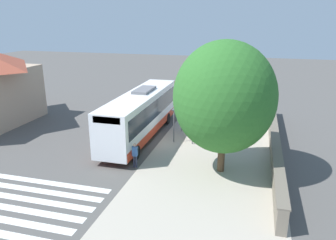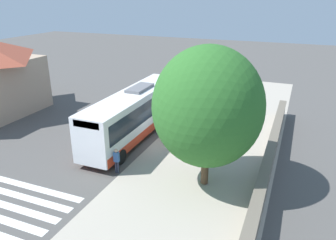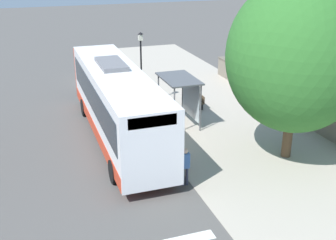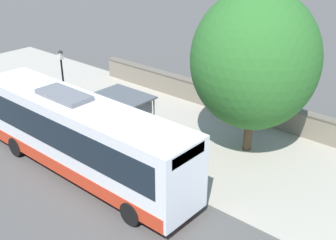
{
  "view_description": "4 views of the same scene",
  "coord_description": "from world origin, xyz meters",
  "px_view_note": "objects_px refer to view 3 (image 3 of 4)",
  "views": [
    {
      "loc": [
        -6.93,
        23.24,
        9.37
      ],
      "look_at": [
        -1.34,
        2.68,
        2.67
      ],
      "focal_mm": 35.0,
      "sensor_mm": 36.0,
      "label": 1
    },
    {
      "loc": [
        -9.59,
        20.53,
        10.62
      ],
      "look_at": [
        -1.29,
        0.26,
        2.12
      ],
      "focal_mm": 35.0,
      "sensor_mm": 36.0,
      "label": 2
    },
    {
      "loc": [
        5.85,
        19.1,
        8.97
      ],
      "look_at": [
        0.12,
        2.44,
        1.92
      ],
      "focal_mm": 45.0,
      "sensor_mm": 36.0,
      "label": 3
    },
    {
      "loc": [
        12.04,
        13.51,
        10.73
      ],
      "look_at": [
        -1.37,
        1.93,
        2.39
      ],
      "focal_mm": 45.0,
      "sensor_mm": 36.0,
      "label": 4
    }
  ],
  "objects_px": {
    "bus": "(117,102)",
    "pedestrian": "(185,164)",
    "parked_car_behind_bus": "(95,69)",
    "bench": "(197,99)",
    "street_lamp_near": "(141,63)",
    "shade_tree": "(297,56)",
    "bus_shelter": "(182,86)"
  },
  "relations": [
    {
      "from": "parked_car_behind_bus",
      "to": "shade_tree",
      "type": "bearing_deg",
      "value": 112.11
    },
    {
      "from": "pedestrian",
      "to": "bench",
      "type": "bearing_deg",
      "value": -115.53
    },
    {
      "from": "bus_shelter",
      "to": "bench",
      "type": "xyz_separation_m",
      "value": [
        -1.91,
        -2.31,
        -1.73
      ]
    },
    {
      "from": "bench",
      "to": "street_lamp_near",
      "type": "relative_size",
      "value": 0.39
    },
    {
      "from": "pedestrian",
      "to": "bench",
      "type": "height_order",
      "value": "pedestrian"
    },
    {
      "from": "bench",
      "to": "shade_tree",
      "type": "relative_size",
      "value": 0.22
    },
    {
      "from": "street_lamp_near",
      "to": "bus_shelter",
      "type": "bearing_deg",
      "value": 107.77
    },
    {
      "from": "shade_tree",
      "to": "parked_car_behind_bus",
      "type": "relative_size",
      "value": 1.9
    },
    {
      "from": "bus",
      "to": "shade_tree",
      "type": "xyz_separation_m",
      "value": [
        -7.0,
        4.64,
        2.84
      ]
    },
    {
      "from": "bus_shelter",
      "to": "shade_tree",
      "type": "height_order",
      "value": "shade_tree"
    },
    {
      "from": "bus_shelter",
      "to": "pedestrian",
      "type": "relative_size",
      "value": 1.78
    },
    {
      "from": "bus",
      "to": "bench",
      "type": "distance_m",
      "value": 6.65
    },
    {
      "from": "bus_shelter",
      "to": "parked_car_behind_bus",
      "type": "relative_size",
      "value": 0.69
    },
    {
      "from": "bench",
      "to": "street_lamp_near",
      "type": "xyz_separation_m",
      "value": [
        3.12,
        -1.49,
        2.21
      ]
    },
    {
      "from": "bus_shelter",
      "to": "parked_car_behind_bus",
      "type": "height_order",
      "value": "bus_shelter"
    },
    {
      "from": "bench",
      "to": "street_lamp_near",
      "type": "height_order",
      "value": "street_lamp_near"
    },
    {
      "from": "bus",
      "to": "shade_tree",
      "type": "height_order",
      "value": "shade_tree"
    },
    {
      "from": "bench",
      "to": "parked_car_behind_bus",
      "type": "bearing_deg",
      "value": -57.18
    },
    {
      "from": "pedestrian",
      "to": "street_lamp_near",
      "type": "distance_m",
      "value": 10.34
    },
    {
      "from": "street_lamp_near",
      "to": "parked_car_behind_bus",
      "type": "relative_size",
      "value": 1.06
    },
    {
      "from": "parked_car_behind_bus",
      "to": "bench",
      "type": "bearing_deg",
      "value": 122.82
    },
    {
      "from": "bus_shelter",
      "to": "street_lamp_near",
      "type": "bearing_deg",
      "value": -72.23
    },
    {
      "from": "shade_tree",
      "to": "parked_car_behind_bus",
      "type": "xyz_separation_m",
      "value": [
        6.27,
        -15.43,
        -3.9
      ]
    },
    {
      "from": "bench",
      "to": "bus_shelter",
      "type": "bearing_deg",
      "value": 50.48
    },
    {
      "from": "pedestrian",
      "to": "shade_tree",
      "type": "relative_size",
      "value": 0.2
    },
    {
      "from": "street_lamp_near",
      "to": "bus",
      "type": "bearing_deg",
      "value": 60.81
    },
    {
      "from": "bench",
      "to": "parked_car_behind_bus",
      "type": "height_order",
      "value": "parked_car_behind_bus"
    },
    {
      "from": "pedestrian",
      "to": "bench",
      "type": "distance_m",
      "value": 9.61
    },
    {
      "from": "pedestrian",
      "to": "bench",
      "type": "relative_size",
      "value": 0.94
    },
    {
      "from": "bus",
      "to": "pedestrian",
      "type": "xyz_separation_m",
      "value": [
        -1.56,
        5.55,
        -0.99
      ]
    },
    {
      "from": "bench",
      "to": "street_lamp_near",
      "type": "distance_m",
      "value": 4.11
    },
    {
      "from": "bench",
      "to": "shade_tree",
      "type": "xyz_separation_m",
      "value": [
        -1.31,
        7.74,
        4.34
      ]
    }
  ]
}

